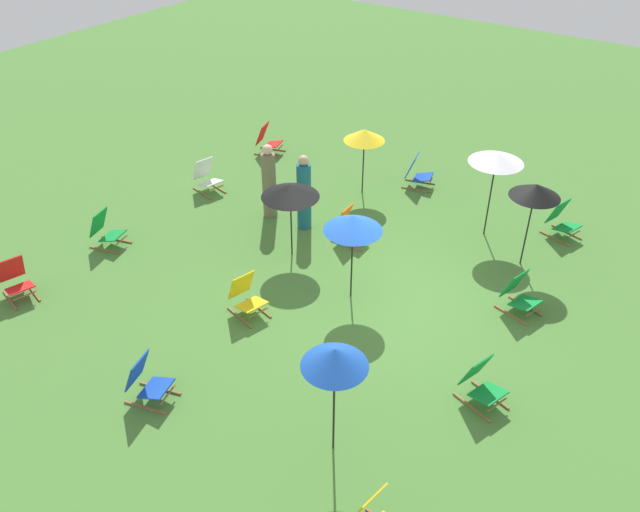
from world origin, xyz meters
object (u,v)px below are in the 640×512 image
object	(u,v)px
umbrella_1	(353,223)
umbrella_2	(335,358)
deckchair_0	(268,140)
deckchair_9	(207,177)
person_0	(304,194)
person_1	(269,183)
deckchair_6	(106,231)
umbrella_5	(497,158)
deckchair_11	(246,296)
deckchair_4	(147,381)
umbrella_0	(364,135)
deckchair_3	(481,383)
deckchair_5	(562,221)
deckchair_1	(519,295)
deckchair_8	(349,226)
deckchair_10	(417,173)
umbrella_4	(290,191)
umbrella_3	(536,191)
deckchair_7	(16,280)

from	to	relation	value
umbrella_1	umbrella_2	distance (m)	3.65
deckchair_0	deckchair_9	distance (m)	2.53
person_0	person_1	bearing A→B (deg)	-131.35
deckchair_6	person_1	distance (m)	3.68
umbrella_1	umbrella_5	size ratio (longest dim) A/B	0.91
umbrella_2	person_1	xyz separation A→B (m)	(4.71, 4.95, -0.96)
deckchair_9	deckchair_11	size ratio (longest dim) A/B	0.99
deckchair_4	umbrella_0	world-z (taller)	umbrella_0
deckchair_0	deckchair_11	distance (m)	6.89
deckchair_3	deckchair_5	bearing A→B (deg)	22.97
deckchair_1	deckchair_8	distance (m)	3.88
deckchair_6	umbrella_0	distance (m)	6.19
person_1	deckchair_11	bearing A→B (deg)	105.09
deckchair_10	umbrella_0	size ratio (longest dim) A/B	0.52
umbrella_4	person_0	distance (m)	1.32
deckchair_5	deckchair_9	distance (m)	8.31
deckchair_10	deckchair_11	xyz separation A→B (m)	(-6.23, 0.23, 0.00)
deckchair_3	deckchair_5	world-z (taller)	same
deckchair_5	deckchair_11	distance (m)	7.16
umbrella_0	person_0	size ratio (longest dim) A/B	0.95
deckchair_9	umbrella_3	size ratio (longest dim) A/B	0.46
deckchair_5	deckchair_11	bearing A→B (deg)	163.58
deckchair_5	deckchair_8	size ratio (longest dim) A/B	1.04
person_0	umbrella_5	bearing A→B (deg)	77.76
deckchair_1	deckchair_4	bearing A→B (deg)	159.75
deckchair_5	deckchair_4	bearing A→B (deg)	172.76
umbrella_4	person_1	bearing A→B (deg)	53.95
deckchair_1	umbrella_3	bearing A→B (deg)	33.55
umbrella_4	person_0	bearing A→B (deg)	22.63
deckchair_1	deckchair_11	world-z (taller)	same
umbrella_2	deckchair_1	bearing A→B (deg)	-12.47
deckchair_4	deckchair_6	size ratio (longest dim) A/B	1.00
umbrella_0	umbrella_3	xyz separation A→B (m)	(-0.70, -4.30, 0.19)
deckchair_3	deckchair_11	xyz separation A→B (m)	(-0.42, 4.44, 0.00)
deckchair_6	deckchair_9	world-z (taller)	same
deckchair_10	umbrella_0	distance (m)	1.82
umbrella_2	umbrella_4	xyz separation A→B (m)	(3.70, 3.56, -0.28)
deckchair_6	umbrella_3	distance (m)	8.86
deckchair_11	umbrella_1	distance (m)	2.38
deckchair_11	umbrella_5	xyz separation A→B (m)	(5.11, -2.52, 1.49)
deckchair_8	deckchair_10	distance (m)	3.09
deckchair_3	umbrella_0	xyz separation A→B (m)	(4.74, 5.14, 1.15)
umbrella_3	umbrella_5	bearing A→B (deg)	59.31
deckchair_7	umbrella_3	xyz separation A→B (m)	(6.60, -7.53, 1.34)
deckchair_10	deckchair_11	size ratio (longest dim) A/B	1.01
deckchair_6	deckchair_10	distance (m)	7.48
deckchair_8	umbrella_0	world-z (taller)	umbrella_0
deckchair_3	umbrella_2	distance (m)	2.89
deckchair_3	deckchair_4	distance (m)	5.24
deckchair_9	person_0	bearing A→B (deg)	-77.89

